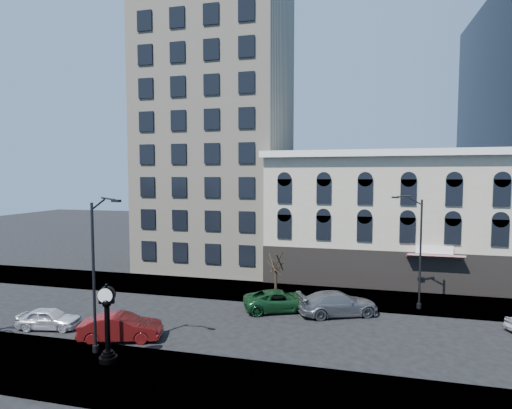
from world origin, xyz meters
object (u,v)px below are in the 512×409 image
(car_near_a, at_px, (49,318))
(street_clock, at_px, (107,326))
(car_near_b, at_px, (121,327))
(street_lamp_near, at_px, (101,234))

(car_near_a, bearing_deg, street_clock, -127.53)
(car_near_a, xyz_separation_m, car_near_b, (5.70, -0.51, 0.12))
(street_lamp_near, height_order, car_near_a, street_lamp_near)
(street_clock, distance_m, car_near_a, 7.75)
(street_clock, bearing_deg, car_near_b, 93.79)
(street_lamp_near, bearing_deg, street_clock, -29.07)
(street_clock, relative_size, car_near_a, 1.06)
(street_lamp_near, distance_m, car_near_b, 6.55)
(street_lamp_near, relative_size, car_near_a, 2.23)
(street_lamp_near, height_order, car_near_b, street_lamp_near)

